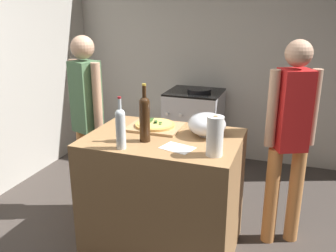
{
  "coord_description": "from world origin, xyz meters",
  "views": [
    {
      "loc": [
        0.85,
        -1.69,
        1.83
      ],
      "look_at": [
        -0.01,
        0.75,
        0.98
      ],
      "focal_mm": 39.2,
      "sensor_mm": 36.0,
      "label": 1
    }
  ],
  "objects_px": {
    "pizza": "(155,124)",
    "mixing_bowl": "(207,124)",
    "wine_bottle_amber": "(145,117)",
    "paper_towel_roll": "(215,136)",
    "person_in_stripes": "(87,117)",
    "wine_bottle_dark": "(121,127)",
    "person_in_red": "(290,133)",
    "stove": "(194,128)"
  },
  "relations": [
    {
      "from": "pizza",
      "to": "person_in_stripes",
      "type": "relative_size",
      "value": 0.19
    },
    {
      "from": "mixing_bowl",
      "to": "pizza",
      "type": "bearing_deg",
      "value": 176.21
    },
    {
      "from": "person_in_red",
      "to": "person_in_stripes",
      "type": "bearing_deg",
      "value": -175.97
    },
    {
      "from": "wine_bottle_amber",
      "to": "person_in_red",
      "type": "distance_m",
      "value": 1.11
    },
    {
      "from": "mixing_bowl",
      "to": "paper_towel_roll",
      "type": "relative_size",
      "value": 1.06
    },
    {
      "from": "wine_bottle_dark",
      "to": "mixing_bowl",
      "type": "bearing_deg",
      "value": 42.77
    },
    {
      "from": "wine_bottle_amber",
      "to": "paper_towel_roll",
      "type": "bearing_deg",
      "value": -9.94
    },
    {
      "from": "mixing_bowl",
      "to": "person_in_red",
      "type": "relative_size",
      "value": 0.17
    },
    {
      "from": "mixing_bowl",
      "to": "person_in_red",
      "type": "xyz_separation_m",
      "value": [
        0.58,
        0.27,
        -0.09
      ]
    },
    {
      "from": "paper_towel_roll",
      "to": "person_in_red",
      "type": "bearing_deg",
      "value": 54.45
    },
    {
      "from": "pizza",
      "to": "person_in_stripes",
      "type": "xyz_separation_m",
      "value": [
        -0.68,
        0.13,
        -0.05
      ]
    },
    {
      "from": "mixing_bowl",
      "to": "wine_bottle_amber",
      "type": "relative_size",
      "value": 0.68
    },
    {
      "from": "wine_bottle_dark",
      "to": "person_in_stripes",
      "type": "distance_m",
      "value": 0.87
    },
    {
      "from": "person_in_stripes",
      "to": "paper_towel_roll",
      "type": "bearing_deg",
      "value": -22.23
    },
    {
      "from": "wine_bottle_amber",
      "to": "mixing_bowl",
      "type": "bearing_deg",
      "value": 34.32
    },
    {
      "from": "person_in_red",
      "to": "paper_towel_roll",
      "type": "bearing_deg",
      "value": -125.55
    },
    {
      "from": "person_in_red",
      "to": "wine_bottle_amber",
      "type": "bearing_deg",
      "value": -151.02
    },
    {
      "from": "paper_towel_roll",
      "to": "wine_bottle_amber",
      "type": "distance_m",
      "value": 0.52
    },
    {
      "from": "wine_bottle_dark",
      "to": "stove",
      "type": "xyz_separation_m",
      "value": [
        -0.04,
        1.97,
        -0.63
      ]
    },
    {
      "from": "pizza",
      "to": "wine_bottle_amber",
      "type": "relative_size",
      "value": 0.75
    },
    {
      "from": "paper_towel_roll",
      "to": "stove",
      "type": "xyz_separation_m",
      "value": [
        -0.64,
        1.88,
        -0.61
      ]
    },
    {
      "from": "paper_towel_roll",
      "to": "wine_bottle_amber",
      "type": "xyz_separation_m",
      "value": [
        -0.51,
        0.09,
        0.05
      ]
    },
    {
      "from": "wine_bottle_amber",
      "to": "stove",
      "type": "distance_m",
      "value": 1.91
    },
    {
      "from": "mixing_bowl",
      "to": "paper_towel_roll",
      "type": "xyz_separation_m",
      "value": [
        0.13,
        -0.35,
        0.04
      ]
    },
    {
      "from": "pizza",
      "to": "paper_towel_roll",
      "type": "xyz_separation_m",
      "value": [
        0.55,
        -0.38,
        0.1
      ]
    },
    {
      "from": "mixing_bowl",
      "to": "person_in_red",
      "type": "height_order",
      "value": "person_in_red"
    },
    {
      "from": "pizza",
      "to": "mixing_bowl",
      "type": "height_order",
      "value": "mixing_bowl"
    },
    {
      "from": "wine_bottle_amber",
      "to": "person_in_stripes",
      "type": "bearing_deg",
      "value": 150.05
    },
    {
      "from": "pizza",
      "to": "wine_bottle_amber",
      "type": "height_order",
      "value": "wine_bottle_amber"
    },
    {
      "from": "mixing_bowl",
      "to": "paper_towel_roll",
      "type": "bearing_deg",
      "value": -68.91
    },
    {
      "from": "mixing_bowl",
      "to": "stove",
      "type": "height_order",
      "value": "mixing_bowl"
    },
    {
      "from": "wine_bottle_dark",
      "to": "stove",
      "type": "distance_m",
      "value": 2.06
    },
    {
      "from": "stove",
      "to": "person_in_red",
      "type": "relative_size",
      "value": 0.58
    },
    {
      "from": "wine_bottle_amber",
      "to": "person_in_stripes",
      "type": "xyz_separation_m",
      "value": [
        -0.71,
        0.41,
        -0.19
      ]
    },
    {
      "from": "pizza",
      "to": "person_in_stripes",
      "type": "height_order",
      "value": "person_in_stripes"
    },
    {
      "from": "pizza",
      "to": "person_in_red",
      "type": "xyz_separation_m",
      "value": [
        0.99,
        0.24,
        -0.03
      ]
    },
    {
      "from": "mixing_bowl",
      "to": "wine_bottle_dark",
      "type": "distance_m",
      "value": 0.65
    },
    {
      "from": "pizza",
      "to": "person_in_red",
      "type": "bearing_deg",
      "value": 13.76
    },
    {
      "from": "mixing_bowl",
      "to": "wine_bottle_amber",
      "type": "bearing_deg",
      "value": -145.68
    },
    {
      "from": "wine_bottle_amber",
      "to": "stove",
      "type": "height_order",
      "value": "wine_bottle_amber"
    },
    {
      "from": "stove",
      "to": "person_in_stripes",
      "type": "relative_size",
      "value": 0.58
    },
    {
      "from": "wine_bottle_amber",
      "to": "person_in_stripes",
      "type": "relative_size",
      "value": 0.25
    }
  ]
}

